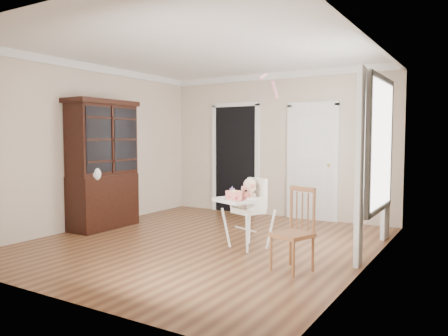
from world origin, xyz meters
The scene contains 16 objects.
floor centered at (0.00, 0.00, 0.00)m, with size 5.00×5.00×0.00m, color #502E1B.
ceiling centered at (0.00, 0.00, 2.70)m, with size 5.00×5.00×0.00m, color white.
wall_back centered at (0.00, 2.50, 1.35)m, with size 4.50×4.50×0.00m, color beige.
wall_left centered at (-2.25, 0.00, 1.35)m, with size 5.00×5.00×0.00m, color beige.
wall_right centered at (2.25, 0.00, 1.35)m, with size 5.00×5.00×0.00m, color beige.
crown_molding centered at (0.00, 0.00, 2.64)m, with size 4.50×5.00×0.12m, color white, non-canonical shape.
doorway centered at (-0.90, 2.48, 1.11)m, with size 1.06×0.05×2.22m.
closet_door centered at (0.70, 2.48, 1.02)m, with size 0.96×0.09×2.13m.
window_right centered at (2.18, 0.80, 1.29)m, with size 0.13×1.84×2.30m.
high_chair centered at (0.67, 0.06, 0.59)m, with size 0.76×0.83×0.96m.
baby centered at (0.68, 0.09, 0.73)m, with size 0.26×0.27×0.42m.
cake centered at (0.59, -0.18, 0.73)m, with size 0.28×0.28×0.13m.
sippy_cup centered at (0.43, 0.06, 0.74)m, with size 0.07×0.07×0.16m.
china_cabinet centered at (-1.99, 0.00, 1.05)m, with size 0.55×1.24×2.10m.
dining_chair centered at (1.58, -0.56, 0.44)m, with size 0.48×0.48×0.94m.
streamer centered at (0.98, -0.12, 2.25)m, with size 0.03×0.50×0.02m, color pink, non-canonical shape.
Camera 1 is at (3.40, -5.08, 1.49)m, focal length 35.00 mm.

